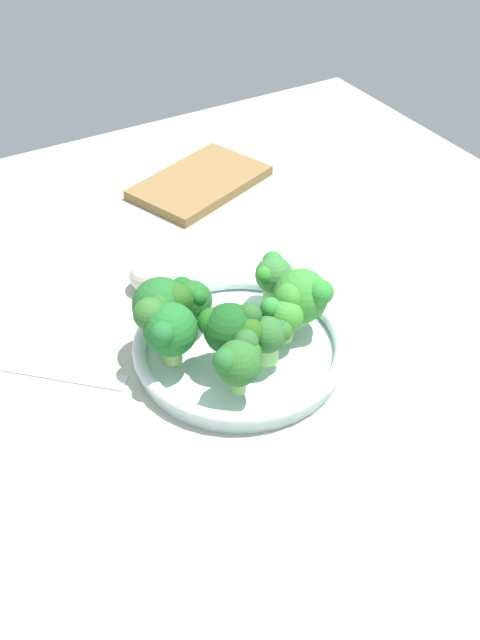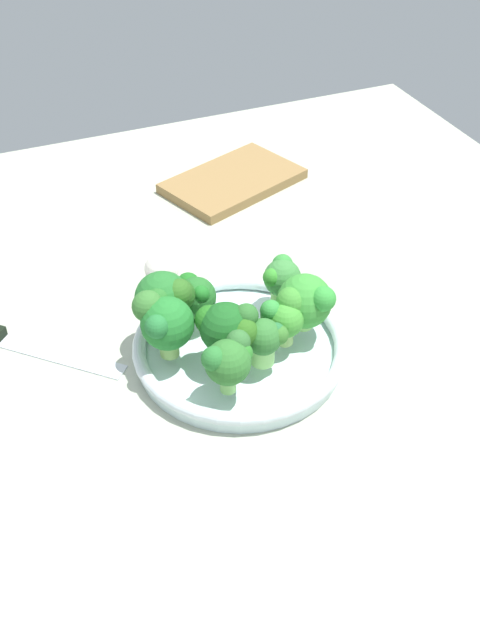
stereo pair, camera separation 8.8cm
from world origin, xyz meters
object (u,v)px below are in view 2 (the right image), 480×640
at_px(broccoli_floret_2, 167,299).
at_px(broccoli_floret_6, 228,327).
at_px(broccoli_floret_5, 194,295).
at_px(cutting_board, 233,181).
at_px(broccoli_floret_1, 304,302).
at_px(garlic_bulb, 162,269).
at_px(broccoli_floret_7, 228,360).
at_px(broccoli_floret_4, 266,339).
at_px(broccoli_floret_8, 282,318).
at_px(bowl, 240,348).
at_px(broccoli_floret_0, 281,278).
at_px(broccoli_floret_3, 163,320).
at_px(knife, 2,337).

bearing_deg(broccoli_floret_2, broccoli_floret_6, 124.01).
height_order(broccoli_floret_5, broccoli_floret_6, broccoli_floret_6).
bearing_deg(broccoli_floret_6, cutting_board, -112.81).
height_order(broccoli_floret_1, garlic_bulb, broccoli_floret_1).
bearing_deg(broccoli_floret_7, broccoli_floret_4, -155.99).
distance_m(broccoli_floret_5, broccoli_floret_8, 0.11).
relative_size(bowl, broccoli_floret_1, 3.55).
bearing_deg(broccoli_floret_0, broccoli_floret_3, 13.08).
distance_m(bowl, garlic_bulb, 0.19).
bearing_deg(broccoli_floret_5, broccoli_floret_4, 114.42).
bearing_deg(broccoli_floret_1, broccoli_floret_5, -30.56).
bearing_deg(broccoli_floret_4, broccoli_floret_7, 24.01).
distance_m(broccoli_floret_2, knife, 0.23).
relative_size(broccoli_floret_0, broccoli_floret_7, 0.87).
height_order(broccoli_floret_0, garlic_bulb, broccoli_floret_0).
xyz_separation_m(broccoli_floret_4, knife, (0.28, -0.19, -0.06)).
bearing_deg(broccoli_floret_3, broccoli_floret_7, 118.58).
distance_m(broccoli_floret_5, broccoli_floret_6, 0.08).
height_order(broccoli_floret_5, knife, broccoli_floret_5).
bearing_deg(knife, broccoli_floret_4, 145.50).
height_order(bowl, broccoli_floret_6, broccoli_floret_6).
bearing_deg(broccoli_floret_8, broccoli_floret_0, -114.65).
relative_size(broccoli_floret_2, cutting_board, 0.38).
height_order(broccoli_floret_3, broccoli_floret_8, broccoli_floret_3).
distance_m(broccoli_floret_2, broccoli_floret_3, 0.04).
bearing_deg(broccoli_floret_7, knife, -44.27).
bearing_deg(bowl, broccoli_floret_2, -33.31).
xyz_separation_m(bowl, broccoli_floret_4, (-0.01, 0.05, 0.05)).
xyz_separation_m(broccoli_floret_2, knife, (0.19, -0.09, -0.07)).
xyz_separation_m(broccoli_floret_5, knife, (0.23, -0.08, -0.06)).
bearing_deg(knife, broccoli_floret_3, 143.16).
bearing_deg(broccoli_floret_8, cutting_board, -104.43).
xyz_separation_m(bowl, broccoli_floret_5, (0.04, -0.06, 0.05)).
distance_m(broccoli_floret_5, cutting_board, 0.39).
relative_size(broccoli_floret_2, broccoli_floret_3, 1.00).
xyz_separation_m(broccoli_floret_4, broccoli_floret_7, (0.06, 0.03, 0.01)).
bearing_deg(broccoli_floret_6, broccoli_floret_0, -143.64).
height_order(broccoli_floret_3, knife, broccoli_floret_3).
xyz_separation_m(broccoli_floret_1, knife, (0.35, -0.15, -0.06)).
bearing_deg(broccoli_floret_1, broccoli_floret_7, 27.04).
height_order(broccoli_floret_2, broccoli_floret_5, broccoli_floret_2).
distance_m(bowl, broccoli_floret_6, 0.07).
bearing_deg(garlic_bulb, broccoli_floret_0, 132.43).
bearing_deg(broccoli_floret_4, broccoli_floret_6, -32.18).
bearing_deg(broccoli_floret_2, broccoli_floret_5, -165.52).
relative_size(broccoli_floret_2, broccoli_floret_4, 1.37).
relative_size(broccoli_floret_4, broccoli_floret_6, 0.79).
height_order(broccoli_floret_0, knife, broccoli_floret_0).
bearing_deg(broccoli_floret_7, broccoli_floret_3, -61.42).
bearing_deg(broccoli_floret_3, broccoli_floret_4, 149.82).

